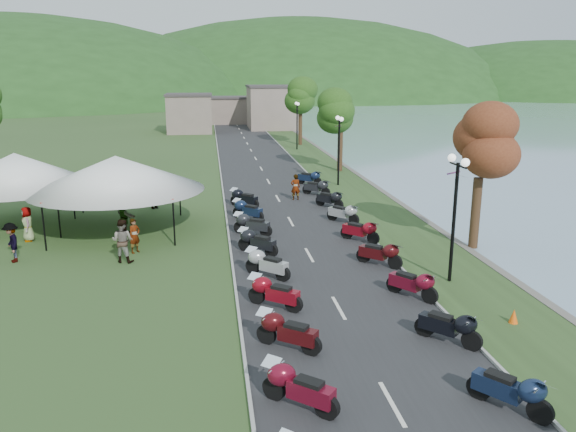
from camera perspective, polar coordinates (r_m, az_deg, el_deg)
name	(u,v)px	position (r m, az deg, el deg)	size (l,w,h in m)	color
road	(268,182)	(43.04, -2.01, 3.51)	(7.00, 120.00, 0.02)	#2A2A2C
hills_backdrop	(221,96)	(202.26, -6.83, 11.99)	(360.00, 120.00, 76.00)	#285621
far_building	(224,111)	(87.26, -6.48, 10.60)	(18.00, 16.00, 5.00)	gray
moto_row_left	(286,333)	(17.17, -0.21, -11.81)	(2.60, 39.62, 1.10)	#331411
moto_row_right	(394,268)	(22.93, 10.68, -5.18)	(2.60, 42.14, 1.10)	#331411
vendor_tent_main	(118,194)	(30.44, -16.87, 2.15)	(5.95, 5.95, 4.00)	white
vendor_tent_side	(18,190)	(33.45, -25.72, 2.40)	(5.29, 5.29, 4.00)	white
tree_lakeside	(479,168)	(27.44, 18.87, 4.64)	(2.77, 2.77, 7.69)	#2F5E1B
pedestrian_a	(136,253)	(27.08, -15.21, -3.60)	(0.59, 0.43, 1.63)	slate
pedestrian_b	(124,262)	(25.93, -16.34, -4.49)	(0.95, 0.52, 1.95)	slate
pedestrian_c	(14,262)	(27.68, -26.07, -4.20)	(1.15, 0.47, 1.78)	slate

